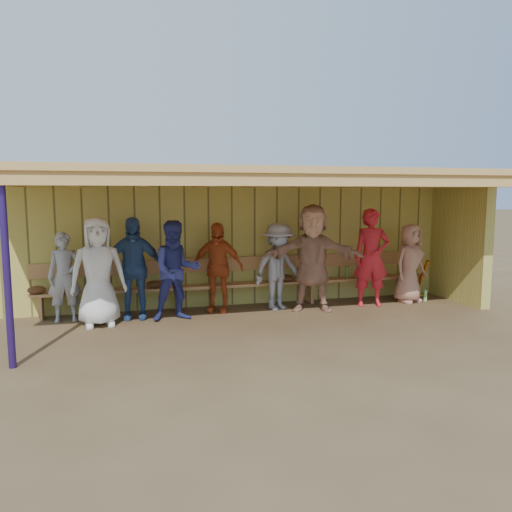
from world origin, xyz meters
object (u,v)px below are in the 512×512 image
Objects in this scene: player_e at (278,266)px; bench at (245,278)px; player_b at (98,272)px; player_a at (65,277)px; player_c at (176,271)px; player_extra at (133,268)px; player_d at (217,267)px; player_g at (371,258)px; player_f at (313,258)px; player_h at (410,263)px.

player_e is 0.21× the size of bench.
player_a is at bearing 134.25° from player_b.
bench is (1.37, 0.71, -0.31)m from player_c.
player_extra is at bearing 160.02° from player_e.
player_d is 1.02× the size of player_e.
player_b is 2.08m from player_d.
player_e is 2.59m from player_extra.
player_g is at bearing -15.03° from bench.
player_g is at bearing 23.00° from player_f.
bench is (-3.17, 0.55, -0.24)m from player_h.
player_extra reaches higher than player_a.
player_a is at bearing 158.17° from player_e.
bench is at bearing 10.16° from player_b.
player_h is at bearing 3.05° from player_extra.
player_e is 1.80m from player_g.
bench is (0.60, 0.31, -0.28)m from player_d.
player_e is 0.82× the size of player_f.
player_f is (2.46, 0.03, 0.13)m from player_c.
player_e is (3.14, 0.34, -0.09)m from player_b.
player_f reaches higher than player_h.
player_b reaches higher than player_extra.
player_c is 0.88m from player_d.
bench is at bearing 22.00° from player_c.
player_a is at bearing -165.25° from player_f.
player_c is 1.91m from player_e.
player_c is 1.58m from bench.
player_g is 1.20× the size of player_h.
player_a is at bearing 158.66° from player_h.
player_h is at bearing -3.96° from player_b.
player_c is 0.76m from player_extra.
player_d is at bearing 22.39° from player_c.
bench is at bearing 167.59° from player_f.
player_d is 1.05× the size of player_h.
player_e is (1.12, -0.11, -0.01)m from player_d.
player_b is 1.09× the size of player_d.
player_b is 0.91× the size of player_f.
player_d is at bearing 154.18° from player_e.
player_c is at bearing 168.83° from player_e.
player_f is at bearing -6.55° from player_a.
player_g is at bearing 1.90° from player_extra.
player_d is 1.48m from player_extra.
player_g reaches higher than player_d.
player_c is 1.09× the size of player_h.
player_d is 0.83× the size of player_f.
player_f reaches higher than player_e.
player_g is (1.22, 0.07, -0.05)m from player_f.
player_h is (2.65, -0.13, -0.03)m from player_e.
player_e is at bearing 174.60° from player_f.
player_b is 1.05× the size of player_c.
player_c reaches higher than player_h.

